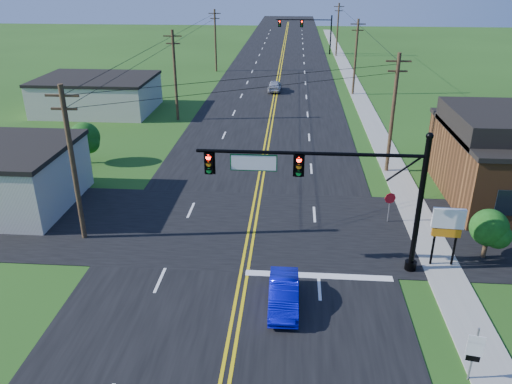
# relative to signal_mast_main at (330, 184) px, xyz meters

# --- Properties ---
(ground) EXTENTS (260.00, 260.00, 0.00)m
(ground) POSITION_rel_signal_mast_main_xyz_m (-4.34, -8.00, -4.75)
(ground) COLOR #224714
(ground) RESTS_ON ground
(road_main) EXTENTS (16.00, 220.00, 0.04)m
(road_main) POSITION_rel_signal_mast_main_xyz_m (-4.34, 42.00, -4.73)
(road_main) COLOR black
(road_main) RESTS_ON ground
(road_cross) EXTENTS (70.00, 10.00, 0.04)m
(road_cross) POSITION_rel_signal_mast_main_xyz_m (-4.34, 4.00, -4.73)
(road_cross) COLOR black
(road_cross) RESTS_ON ground
(sidewalk) EXTENTS (2.00, 160.00, 0.08)m
(sidewalk) POSITION_rel_signal_mast_main_xyz_m (6.16, 32.00, -4.71)
(sidewalk) COLOR gray
(sidewalk) RESTS_ON ground
(signal_mast_main) EXTENTS (11.30, 0.60, 7.48)m
(signal_mast_main) POSITION_rel_signal_mast_main_xyz_m (0.00, 0.00, 0.00)
(signal_mast_main) COLOR black
(signal_mast_main) RESTS_ON ground
(signal_mast_far) EXTENTS (10.98, 0.60, 7.48)m
(signal_mast_far) POSITION_rel_signal_mast_main_xyz_m (0.10, 72.00, -0.20)
(signal_mast_far) COLOR black
(signal_mast_far) RESTS_ON ground
(cream_bldg_far) EXTENTS (12.20, 9.20, 3.70)m
(cream_bldg_far) POSITION_rel_signal_mast_main_xyz_m (-23.34, 30.00, -2.89)
(cream_bldg_far) COLOR beige
(cream_bldg_far) RESTS_ON ground
(utility_pole_left_a) EXTENTS (1.80, 0.28, 9.00)m
(utility_pole_left_a) POSITION_rel_signal_mast_main_xyz_m (-13.84, 2.00, -0.03)
(utility_pole_left_a) COLOR #322017
(utility_pole_left_a) RESTS_ON ground
(utility_pole_left_b) EXTENTS (1.80, 0.28, 9.00)m
(utility_pole_left_b) POSITION_rel_signal_mast_main_xyz_m (-13.84, 27.00, -0.03)
(utility_pole_left_b) COLOR #322017
(utility_pole_left_b) RESTS_ON ground
(utility_pole_left_c) EXTENTS (1.80, 0.28, 9.00)m
(utility_pole_left_c) POSITION_rel_signal_mast_main_xyz_m (-13.84, 54.00, -0.03)
(utility_pole_left_c) COLOR #322017
(utility_pole_left_c) RESTS_ON ground
(utility_pole_right_a) EXTENTS (1.80, 0.28, 9.00)m
(utility_pole_right_a) POSITION_rel_signal_mast_main_xyz_m (5.46, 14.00, -0.03)
(utility_pole_right_a) COLOR #322017
(utility_pole_right_a) RESTS_ON ground
(utility_pole_right_b) EXTENTS (1.80, 0.28, 9.00)m
(utility_pole_right_b) POSITION_rel_signal_mast_main_xyz_m (5.46, 40.00, -0.03)
(utility_pole_right_b) COLOR #322017
(utility_pole_right_b) RESTS_ON ground
(utility_pole_right_c) EXTENTS (1.80, 0.28, 9.00)m
(utility_pole_right_c) POSITION_rel_signal_mast_main_xyz_m (5.46, 70.00, -0.03)
(utility_pole_right_c) COLOR #322017
(utility_pole_right_c) RESTS_ON ground
(tree_right_back) EXTENTS (3.00, 3.00, 4.10)m
(tree_right_back) POSITION_rel_signal_mast_main_xyz_m (11.66, 18.00, -2.15)
(tree_right_back) COLOR #322017
(tree_right_back) RESTS_ON ground
(shrub_corner) EXTENTS (2.00, 2.00, 2.86)m
(shrub_corner) POSITION_rel_signal_mast_main_xyz_m (8.66, 1.50, -2.90)
(shrub_corner) COLOR #322017
(shrub_corner) RESTS_ON ground
(tree_left) EXTENTS (2.40, 2.40, 3.37)m
(tree_left) POSITION_rel_signal_mast_main_xyz_m (-18.34, 14.00, -2.59)
(tree_left) COLOR #322017
(tree_left) RESTS_ON ground
(blue_car) EXTENTS (1.41, 3.90, 1.28)m
(blue_car) POSITION_rel_signal_mast_main_xyz_m (-2.07, -3.60, -4.11)
(blue_car) COLOR #080BB2
(blue_car) RESTS_ON ground
(distant_car) EXTENTS (1.70, 4.12, 1.40)m
(distant_car) POSITION_rel_signal_mast_main_xyz_m (-4.36, 40.93, -4.05)
(distant_car) COLOR #BBBBC0
(distant_car) RESTS_ON ground
(route_sign) EXTENTS (0.61, 0.15, 2.45)m
(route_sign) POSITION_rel_signal_mast_main_xyz_m (5.10, -7.63, -3.32)
(route_sign) COLOR slate
(route_sign) RESTS_ON ground
(stop_sign) EXTENTS (0.70, 0.20, 2.00)m
(stop_sign) POSITION_rel_signal_mast_main_xyz_m (4.16, 5.34, -3.31)
(stop_sign) COLOR slate
(stop_sign) RESTS_ON ground
(pylon_sign) EXTENTS (1.64, 0.33, 3.34)m
(pylon_sign) POSITION_rel_signal_mast_main_xyz_m (6.16, 0.55, -2.31)
(pylon_sign) COLOR black
(pylon_sign) RESTS_ON ground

